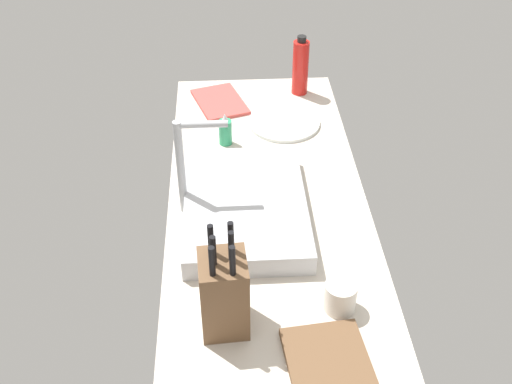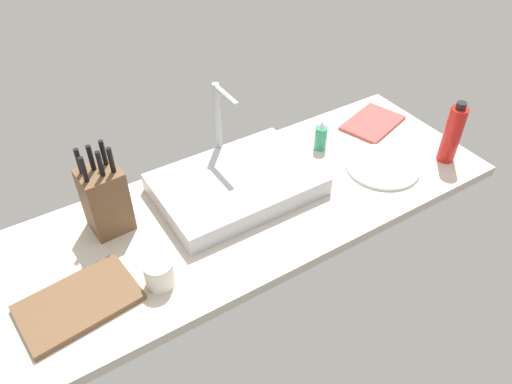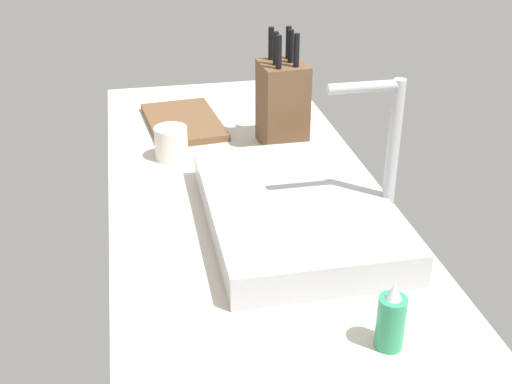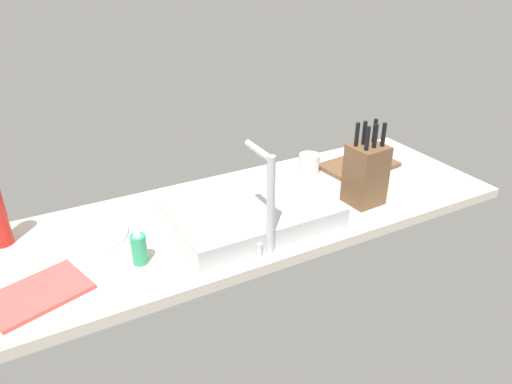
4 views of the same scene
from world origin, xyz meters
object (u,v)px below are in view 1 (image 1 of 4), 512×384
coffee_mug (340,296)px  sink_basin (245,207)px  faucet (186,160)px  knife_block (224,293)px  soap_bottle (225,131)px  water_bottle (300,67)px  cutting_board (333,378)px  dinner_plate (284,122)px  dish_towel (220,102)px

coffee_mug → sink_basin: bearing=30.6°
faucet → knife_block: size_ratio=1.05×
soap_bottle → water_bottle: (33.81, -29.17, 5.84)cm
knife_block → water_bottle: (112.53, -30.91, -0.21)cm
cutting_board → dinner_plate: (107.40, 0.72, -0.30)cm
faucet → cutting_board: 71.96cm
coffee_mug → cutting_board: bearing=167.0°
sink_basin → dinner_plate: 52.23cm
water_bottle → knife_block: bearing=164.6°
faucet → soap_bottle: 38.73cm
coffee_mug → faucet: bearing=43.2°
soap_bottle → dish_towel: soap_bottle is taller
sink_basin → soap_bottle: 38.73cm
soap_bottle → sink_basin: bearing=-172.7°
cutting_board → dish_towel: cutting_board is taller
faucet → dinner_plate: bearing=-35.3°
faucet → dish_towel: faucet is taller
knife_block → soap_bottle: 78.97cm
faucet → water_bottle: 79.91cm
knife_block → dish_towel: 106.51cm
sink_basin → soap_bottle: soap_bottle is taller
sink_basin → knife_block: knife_block is taller
sink_basin → faucet: faucet is taller
soap_bottle → dish_towel: size_ratio=0.49×
coffee_mug → soap_bottle: bearing=19.5°
cutting_board → dinner_plate: cutting_board is taller
knife_block → water_bottle: size_ratio=1.26×
faucet → dish_towel: bearing=-8.9°
faucet → cutting_board: faucet is taller
faucet → cutting_board: size_ratio=1.03×
sink_basin → water_bottle: 76.52cm
faucet → dinner_plate: faucet is taller
dinner_plate → coffee_mug: coffee_mug is taller
dinner_plate → soap_bottle: bearing=118.0°
soap_bottle → dish_towel: 27.67cm
dinner_plate → dish_towel: 27.86cm
sink_basin → soap_bottle: size_ratio=4.38×
dish_towel → coffee_mug: size_ratio=2.95×
faucet → dish_towel: size_ratio=1.28×
water_bottle → coffee_mug: bearing=178.7°
cutting_board → soap_bottle: (96.18, 21.84, 4.06)cm
coffee_mug → dish_towel: bearing=15.5°
knife_block → sink_basin: bearing=-13.1°
soap_bottle → water_bottle: water_bottle is taller
dinner_plate → water_bottle: bearing=-19.6°
dinner_plate → coffee_mug: bearing=-176.3°
knife_block → coffee_mug: 29.48cm
knife_block → cutting_board: size_ratio=0.98×
dish_towel → soap_bottle: bearing=-176.6°
cutting_board → dish_towel: size_ratio=1.25×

